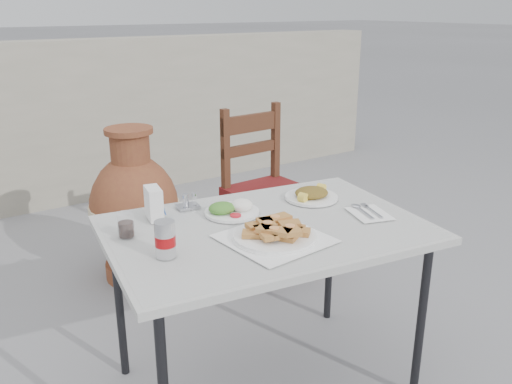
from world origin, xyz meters
TOP-DOWN VIEW (x-y plane):
  - ground at (0.00, 0.00)m, footprint 80.00×80.00m
  - cafe_table at (0.13, -0.11)m, footprint 1.22×0.92m
  - pide_plate at (0.08, -0.23)m, footprint 0.35×0.35m
  - salad_rice_plate at (0.08, 0.05)m, footprint 0.21×0.21m
  - salad_chopped_plate at (0.44, 0.01)m, footprint 0.22×0.22m
  - soda_can at (-0.28, -0.15)m, footprint 0.07×0.07m
  - cola_glass at (-0.33, 0.08)m, footprint 0.06×0.06m
  - napkin_holder at (-0.18, 0.17)m, footprint 0.08×0.11m
  - condiment_caddy at (-0.02, 0.20)m, footprint 0.09×0.08m
  - cutlery_napkin at (0.52, -0.23)m, footprint 0.17×0.20m
  - chair at (0.71, 0.72)m, footprint 0.43×0.43m
  - terracotta_urn at (0.07, 1.03)m, footprint 0.48×0.48m
  - back_wall at (0.00, 2.50)m, footprint 6.00×0.25m

SIDE VIEW (x-z plane):
  - ground at x=0.00m, z-range 0.00..0.00m
  - terracotta_urn at x=0.07m, z-range -0.03..0.81m
  - chair at x=0.71m, z-range 0.02..0.93m
  - back_wall at x=0.00m, z-range 0.00..1.20m
  - cafe_table at x=0.13m, z-range 0.29..0.98m
  - cutlery_napkin at x=0.52m, z-range 0.68..0.69m
  - salad_chopped_plate at x=0.44m, z-range 0.68..0.73m
  - salad_rice_plate at x=0.08m, z-range 0.68..0.73m
  - condiment_caddy at x=-0.02m, z-range 0.67..0.73m
  - pide_plate at x=0.08m, z-range 0.68..0.75m
  - cola_glass at x=-0.33m, z-range 0.68..0.76m
  - soda_can at x=-0.28m, z-range 0.68..0.80m
  - napkin_holder at x=-0.18m, z-range 0.68..0.80m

